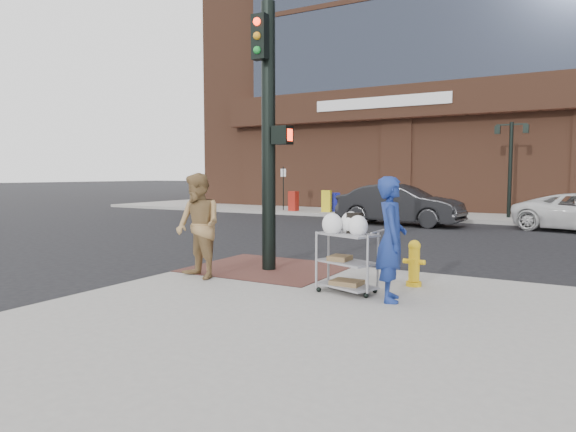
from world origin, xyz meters
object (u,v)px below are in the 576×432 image
Objects in this scene: utility_cart at (347,256)px; fire_hydrant at (414,263)px; lamp_post at (511,159)px; pedestrian_tan at (198,226)px; traffic_signal_pole at (269,129)px; woman_blue at (391,239)px; sedan_dark at (400,205)px.

utility_cart is 1.64× the size of fire_hydrant.
lamp_post is 16.87m from pedestrian_tan.
lamp_post is 15.43m from traffic_signal_pole.
woman_blue is 12.95m from sedan_dark.
traffic_signal_pole is 2.27m from pedestrian_tan.
sedan_dark is at bearing -4.25° from woman_blue.
pedestrian_tan is (-0.67, -1.27, -1.75)m from traffic_signal_pole.
traffic_signal_pole reaches higher than sedan_dark.
pedestrian_tan is at bearing -100.78° from lamp_post.
sedan_dark is 12.60m from utility_cart.
lamp_post is at bearing 91.23° from fire_hydrant.
woman_blue is 0.37× the size of sedan_dark.
lamp_post is at bearing -38.05° from sedan_dark.
traffic_signal_pole is at bearing 46.35° from woman_blue.
lamp_post reaches higher than woman_blue.
traffic_signal_pole reaches higher than lamp_post.
lamp_post is 2.16× the size of pedestrian_tan.
lamp_post is 16.34m from utility_cart.
pedestrian_tan is 3.73m from fire_hydrant.
pedestrian_tan is at bearing -117.61° from traffic_signal_pole.
lamp_post is 0.83× the size of sedan_dark.
woman_blue is at bearing -159.92° from sedan_dark.
fire_hydrant is (0.02, 1.14, -0.51)m from woman_blue.
woman_blue is 2.37× the size of fire_hydrant.
traffic_signal_pole is at bearing -171.83° from sedan_dark.
lamp_post is at bearing 80.76° from traffic_signal_pole.
sedan_dark is (-0.34, 12.51, -0.28)m from pedestrian_tan.
traffic_signal_pole is 11.46m from sedan_dark.
sedan_dark reaches higher than utility_cart.
woman_blue is 0.83m from utility_cart.
utility_cart is (2.70, 0.28, -0.36)m from pedestrian_tan.
lamp_post is 5.26× the size of fire_hydrant.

